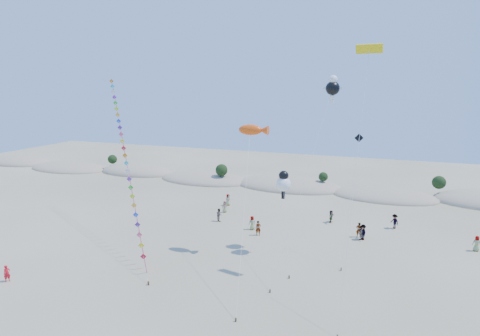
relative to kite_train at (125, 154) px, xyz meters
name	(u,v)px	position (x,y,z in m)	size (l,w,h in m)	color
ground	(143,331)	(12.86, -16.48, -9.71)	(160.00, 160.00, 0.00)	gray
dune_ridge	(294,187)	(13.91, 28.66, -9.60)	(145.30, 11.49, 5.57)	tan
kite_train	(125,154)	(0.00, 0.00, 0.00)	(18.11, 19.62, 18.87)	#3F2D1E
fish_kite	(253,130)	(15.73, 0.22, 3.31)	(4.76, 13.92, 13.61)	#3F2D1E
cartoon_kite_low	(284,182)	(18.86, 0.75, -2.03)	(2.94, 6.47, 8.92)	#3F2D1E
cartoon_kite_high	(333,87)	(23.00, 4.03, 7.64)	(4.00, 12.84, 18.56)	#3F2D1E
parafoil_kite	(369,53)	(26.63, -1.45, 10.48)	(2.33, 11.85, 21.01)	#3F2D1E
dark_kite	(354,175)	(25.71, 2.66, -1.07)	(1.05, 6.19, 12.64)	#3F2D1E
flyer_foreground	(7,273)	(-2.92, -14.32, -8.93)	(0.57, 0.37, 1.56)	red
beachgoers	(319,222)	(21.41, 9.51, -8.84)	(32.25, 10.86, 1.85)	slate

